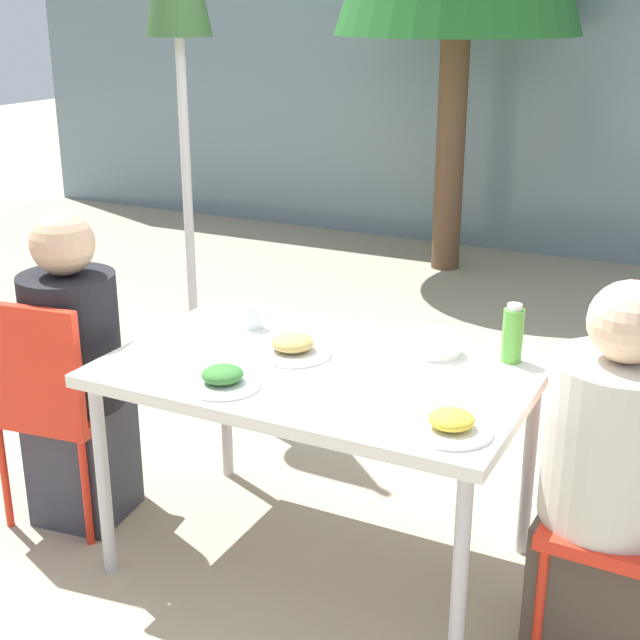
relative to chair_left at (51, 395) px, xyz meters
The scene contains 14 objects.
ground_plane 1.10m from the chair_left, 12.00° to the left, with size 24.00×24.00×0.00m, color tan.
building_facade 4.81m from the chair_left, 78.34° to the left, with size 10.00×0.20×3.00m.
dining_table 0.99m from the chair_left, 12.00° to the left, with size 1.32×0.86×0.73m.
chair_left is the anchor object (origin of this frame).
person_left 0.10m from the chair_left, 65.32° to the left, with size 0.34×0.34×1.15m.
chair_right 1.93m from the chair_left, ahead, with size 0.41×0.41×0.87m.
person_right 1.87m from the chair_left, ahead, with size 0.38×0.38×1.14m.
closed_umbrella 1.79m from the chair_left, 100.82° to the left, with size 0.36×0.36×2.42m.
plate_0 0.90m from the chair_left, 16.16° to the left, with size 0.25×0.25×0.07m.
plate_1 1.49m from the chair_left, ahead, with size 0.22×0.22×0.06m.
plate_2 0.81m from the chair_left, ahead, with size 0.23×0.23×0.06m.
bottle 1.59m from the chair_left, 18.78° to the left, with size 0.07×0.07×0.19m.
drinking_cup 0.75m from the chair_left, 34.51° to the left, with size 0.07×0.07×0.09m.
salad_bowl 1.35m from the chair_left, 20.14° to the left, with size 0.16×0.16×0.06m.
Camera 1 is at (1.17, -2.32, 1.80)m, focal length 50.00 mm.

